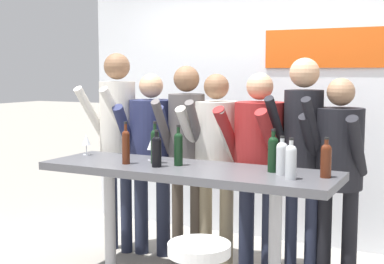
{
  "coord_description": "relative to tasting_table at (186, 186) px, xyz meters",
  "views": [
    {
      "loc": [
        1.81,
        -3.47,
        1.67
      ],
      "look_at": [
        0.0,
        0.1,
        1.22
      ],
      "focal_mm": 50.0,
      "sensor_mm": 36.0,
      "label": 1
    }
  ],
  "objects": [
    {
      "name": "person_left",
      "position": [
        -0.67,
        0.61,
        0.19
      ],
      "size": [
        0.52,
        0.6,
        1.65
      ],
      "rotation": [
        0.0,
        0.0,
        0.16
      ],
      "color": "#23283D",
      "rests_on": "ground_plane"
    },
    {
      "name": "person_far_right",
      "position": [
        0.99,
        0.63,
        0.18
      ],
      "size": [
        0.47,
        0.56,
        1.62
      ],
      "rotation": [
        0.0,
        0.0,
        -0.1
      ],
      "color": "black",
      "rests_on": "ground_plane"
    },
    {
      "name": "wine_bottle_3",
      "position": [
        -0.28,
        0.03,
        0.29
      ],
      "size": [
        0.07,
        0.07,
        0.32
      ],
      "color": "black",
      "rests_on": "tasting_table"
    },
    {
      "name": "wine_glass_1",
      "position": [
        -0.38,
        0.13,
        0.27
      ],
      "size": [
        0.07,
        0.07,
        0.18
      ],
      "color": "silver",
      "rests_on": "tasting_table"
    },
    {
      "name": "person_center_left",
      "position": [
        -0.31,
        0.6,
        0.26
      ],
      "size": [
        0.41,
        0.54,
        1.72
      ],
      "rotation": [
        0.0,
        0.0,
        0.1
      ],
      "color": "#473D33",
      "rests_on": "ground_plane"
    },
    {
      "name": "wine_bottle_4",
      "position": [
        -0.47,
        -0.1,
        0.29
      ],
      "size": [
        0.06,
        0.06,
        0.33
      ],
      "color": "#4C1E0F",
      "rests_on": "tasting_table"
    },
    {
      "name": "person_right",
      "position": [
        0.71,
        0.62,
        0.3
      ],
      "size": [
        0.4,
        0.55,
        1.78
      ],
      "rotation": [
        0.0,
        0.0,
        -0.11
      ],
      "color": "#23283D",
      "rests_on": "ground_plane"
    },
    {
      "name": "person_center",
      "position": [
        -0.04,
        0.63,
        0.2
      ],
      "size": [
        0.45,
        0.54,
        1.65
      ],
      "rotation": [
        0.0,
        0.0,
        -0.04
      ],
      "color": "gray",
      "rests_on": "ground_plane"
    },
    {
      "name": "wine_bottle_5",
      "position": [
        1.02,
        0.06,
        0.27
      ],
      "size": [
        0.07,
        0.07,
        0.27
      ],
      "color": "#4C1E0F",
      "rests_on": "tasting_table"
    },
    {
      "name": "person_far_left",
      "position": [
        -1.0,
        0.56,
        0.33
      ],
      "size": [
        0.44,
        0.58,
        1.84
      ],
      "rotation": [
        0.0,
        0.0,
        -0.14
      ],
      "color": "#23283D",
      "rests_on": "ground_plane"
    },
    {
      "name": "wine_bottle_6",
      "position": [
        0.64,
        0.09,
        0.28
      ],
      "size": [
        0.08,
        0.08,
        0.31
      ],
      "color": "black",
      "rests_on": "tasting_table"
    },
    {
      "name": "back_wall",
      "position": [
        0.01,
        1.59,
        0.57
      ],
      "size": [
        3.85,
        0.12,
        2.77
      ],
      "color": "silver",
      "rests_on": "ground_plane"
    },
    {
      "name": "wine_bottle_1",
      "position": [
        0.73,
        0.03,
        0.27
      ],
      "size": [
        0.08,
        0.08,
        0.27
      ],
      "color": "#B7BCC1",
      "rests_on": "tasting_table"
    },
    {
      "name": "tasting_table",
      "position": [
        0.0,
        0.0,
        0.0
      ],
      "size": [
        2.25,
        0.67,
        0.97
      ],
      "color": "#4C4C51",
      "rests_on": "ground_plane"
    },
    {
      "name": "wine_glass_0",
      "position": [
        -1.01,
        0.12,
        0.27
      ],
      "size": [
        0.07,
        0.07,
        0.18
      ],
      "color": "silver",
      "rests_on": "tasting_table"
    },
    {
      "name": "wine_bottle_0",
      "position": [
        -0.19,
        -0.1,
        0.27
      ],
      "size": [
        0.07,
        0.07,
        0.28
      ],
      "color": "black",
      "rests_on": "tasting_table"
    },
    {
      "name": "wine_bottle_2",
      "position": [
        0.83,
        -0.1,
        0.27
      ],
      "size": [
        0.07,
        0.07,
        0.28
      ],
      "color": "#B7BCC1",
      "rests_on": "tasting_table"
    },
    {
      "name": "person_center_right",
      "position": [
        0.36,
        0.58,
        0.19
      ],
      "size": [
        0.54,
        0.62,
        1.66
      ],
      "rotation": [
        0.0,
        0.0,
        -0.19
      ],
      "color": "#23283D",
      "rests_on": "ground_plane"
    },
    {
      "name": "wine_bottle_7",
      "position": [
        -0.07,
        0.02,
        0.28
      ],
      "size": [
        0.07,
        0.07,
        0.31
      ],
      "color": "black",
      "rests_on": "tasting_table"
    }
  ]
}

